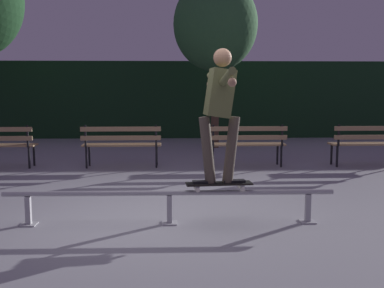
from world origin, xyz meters
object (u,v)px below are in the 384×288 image
object	(u,v)px
skateboard	(219,184)
park_bench_rightmost	(370,141)
skateboarder	(220,104)
tree_behind_benches	(215,25)
park_bench_left_center	(122,141)
grind_rail	(169,198)
park_bench_right_center	(247,141)

from	to	relation	value
skateboard	park_bench_rightmost	xyz separation A→B (m)	(3.49, 3.85, 0.06)
skateboarder	tree_behind_benches	world-z (taller)	tree_behind_benches
skateboard	skateboarder	world-z (taller)	skateboarder
park_bench_left_center	tree_behind_benches	xyz separation A→B (m)	(2.16, 3.12, 2.77)
park_bench_rightmost	skateboard	bearing A→B (deg)	-132.23
grind_rail	tree_behind_benches	xyz separation A→B (m)	(1.12, 6.97, 3.00)
park_bench_left_center	park_bench_right_center	xyz separation A→B (m)	(2.56, 0.00, 0.00)
park_bench_left_center	skateboard	bearing A→B (deg)	-67.07
skateboarder	park_bench_right_center	xyz separation A→B (m)	(0.93, 3.85, -0.87)
park_bench_right_center	tree_behind_benches	size ratio (longest dim) A/B	0.35
skateboard	skateboarder	bearing A→B (deg)	5.25
skateboarder	tree_behind_benches	bearing A→B (deg)	85.63
skateboarder	park_bench_rightmost	xyz separation A→B (m)	(3.49, 3.85, -0.87)
grind_rail	skateboard	distance (m)	0.61
skateboarder	park_bench_right_center	bearing A→B (deg)	76.42
park_bench_left_center	park_bench_right_center	bearing A→B (deg)	0.00
park_bench_left_center	park_bench_rightmost	xyz separation A→B (m)	(5.12, 0.00, 0.00)
park_bench_left_center	skateboarder	bearing A→B (deg)	-67.03
skateboarder	park_bench_left_center	bearing A→B (deg)	112.97
park_bench_rightmost	tree_behind_benches	distance (m)	5.11
grind_rail	park_bench_right_center	distance (m)	4.14
skateboard	park_bench_right_center	xyz separation A→B (m)	(0.93, 3.85, 0.06)
park_bench_right_center	tree_behind_benches	distance (m)	4.19
park_bench_right_center	tree_behind_benches	xyz separation A→B (m)	(-0.40, 3.12, 2.77)
skateboard	park_bench_left_center	size ratio (longest dim) A/B	0.49
skateboarder	grind_rail	bearing A→B (deg)	-179.97
park_bench_right_center	park_bench_rightmost	distance (m)	2.56
grind_rail	skateboard	xyz separation A→B (m)	(0.58, -0.00, 0.16)
park_bench_left_center	tree_behind_benches	distance (m)	4.70
grind_rail	park_bench_rightmost	xyz separation A→B (m)	(4.08, 3.85, 0.23)
park_bench_left_center	park_bench_rightmost	world-z (taller)	same
grind_rail	park_bench_rightmost	size ratio (longest dim) A/B	2.42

